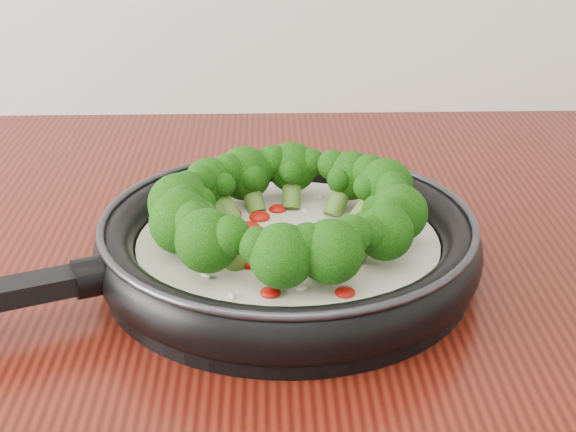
{
  "coord_description": "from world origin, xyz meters",
  "views": [
    {
      "loc": [
        0.13,
        0.51,
        1.22
      ],
      "look_at": [
        0.14,
        1.08,
        0.95
      ],
      "focal_mm": 52.61,
      "sensor_mm": 36.0,
      "label": 1
    }
  ],
  "objects": [
    {
      "name": "skillet",
      "position": [
        0.14,
        1.08,
        0.93
      ],
      "size": [
        0.48,
        0.38,
        0.08
      ],
      "color": "black",
      "rests_on": "counter"
    }
  ]
}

